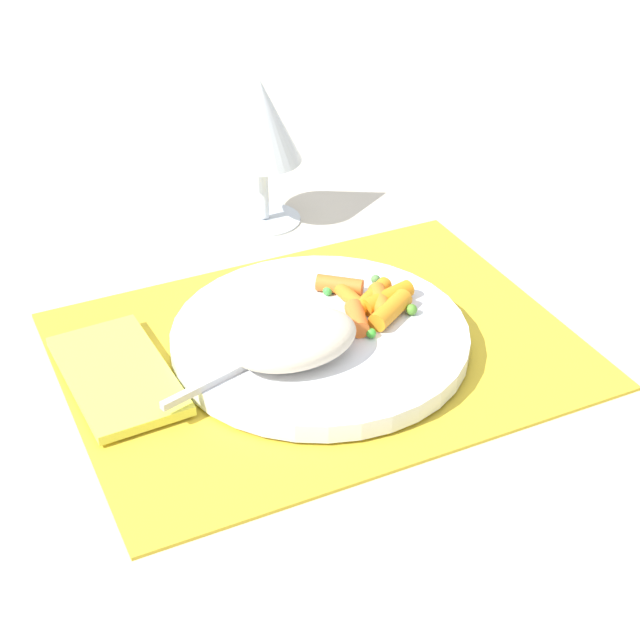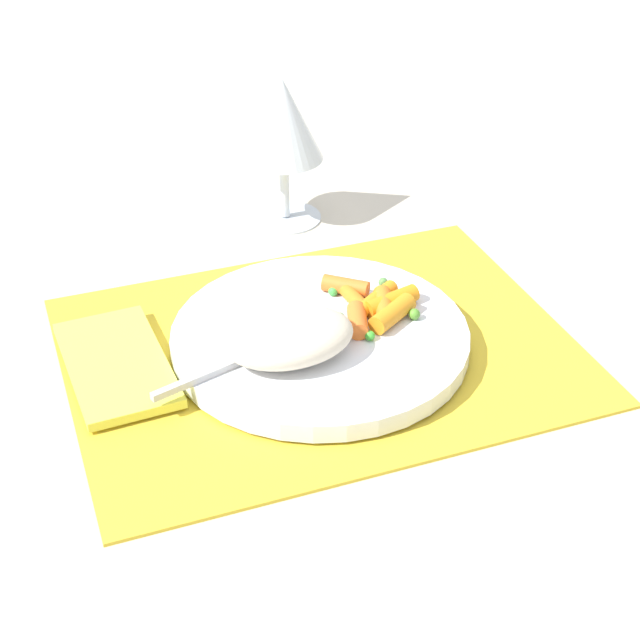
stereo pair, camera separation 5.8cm
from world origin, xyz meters
name	(u,v)px [view 1 (the left image)]	position (x,y,z in m)	size (l,w,h in m)	color
ground_plane	(320,352)	(0.00, 0.00, 0.00)	(2.40, 2.40, 0.00)	beige
placemat	(320,349)	(0.00, 0.00, 0.00)	(0.41, 0.31, 0.01)	gold
plate	(320,338)	(0.00, 0.00, 0.01)	(0.25, 0.25, 0.02)	white
rice_mound	(293,339)	(-0.04, -0.03, 0.04)	(0.10, 0.07, 0.04)	beige
carrot_portion	(371,301)	(0.05, 0.01, 0.03)	(0.08, 0.09, 0.02)	orange
pea_scatter	(368,304)	(0.05, 0.01, 0.03)	(0.07, 0.09, 0.01)	green
fork	(284,345)	(-0.04, -0.01, 0.02)	(0.19, 0.07, 0.01)	#BBBBBB
wine_glass	(261,125)	(0.05, 0.24, 0.10)	(0.08, 0.08, 0.15)	silver
napkin	(118,375)	(-0.16, 0.03, 0.01)	(0.08, 0.14, 0.01)	#EAE54C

